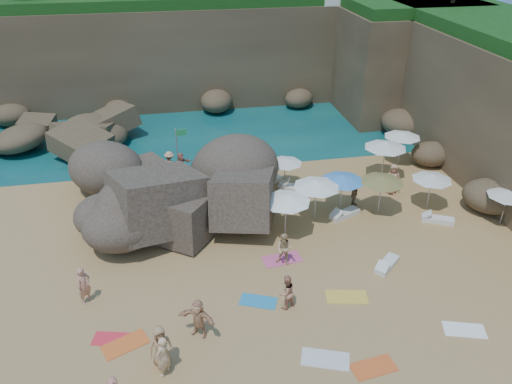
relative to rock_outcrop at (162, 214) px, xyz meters
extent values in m
plane|color=tan|center=(2.89, -4.97, 0.00)|extent=(120.00, 120.00, 0.00)
plane|color=#0C4751|center=(2.89, 25.03, 0.00)|extent=(120.00, 120.00, 0.00)
cube|color=brown|center=(4.89, 20.03, 4.00)|extent=(44.00, 8.00, 8.00)
cube|color=brown|center=(21.89, 3.03, 4.00)|extent=(8.00, 30.00, 8.00)
cube|color=brown|center=(19.89, 15.03, 4.00)|extent=(10.00, 12.00, 8.00)
cylinder|color=white|center=(-13.61, 25.03, 3.00)|extent=(0.10, 0.10, 6.00)
cylinder|color=white|center=(-12.11, 25.03, 3.00)|extent=(0.10, 0.10, 6.00)
cylinder|color=silver|center=(1.17, 3.75, 1.75)|extent=(0.07, 0.07, 3.50)
cube|color=green|center=(1.51, 3.75, 3.22)|extent=(0.61, 0.11, 0.39)
cylinder|color=silver|center=(5.31, 4.49, 0.95)|extent=(0.06, 0.06, 1.90)
cone|color=white|center=(5.31, 4.49, 1.85)|extent=(2.13, 2.13, 0.32)
cylinder|color=silver|center=(7.36, 1.79, 0.91)|extent=(0.05, 0.05, 1.83)
cone|color=silver|center=(7.36, 1.79, 1.78)|extent=(2.05, 2.05, 0.31)
cylinder|color=silver|center=(15.58, 3.64, 1.05)|extent=(0.06, 0.06, 2.10)
cone|color=silver|center=(15.58, 3.64, 2.05)|extent=(2.35, 2.35, 0.36)
cylinder|color=silver|center=(8.12, -1.97, 1.11)|extent=(0.07, 0.07, 2.22)
cone|color=white|center=(8.12, -1.97, 2.17)|extent=(2.49, 2.49, 0.38)
cylinder|color=silver|center=(11.78, -1.97, 1.07)|extent=(0.06, 0.06, 2.13)
cone|color=#C44922|center=(11.78, -1.97, 2.08)|extent=(2.39, 2.39, 0.36)
cylinder|color=silver|center=(13.61, 1.86, 1.15)|extent=(0.07, 0.07, 2.30)
cone|color=silver|center=(13.61, 1.86, 2.25)|extent=(2.58, 2.58, 0.39)
cylinder|color=silver|center=(14.71, -1.96, 0.98)|extent=(0.06, 0.06, 1.96)
cone|color=silver|center=(14.71, -1.96, 1.91)|extent=(2.20, 2.20, 0.33)
cylinder|color=silver|center=(6.20, -3.14, 1.11)|extent=(0.06, 0.06, 2.22)
cone|color=white|center=(6.20, -3.14, 2.16)|extent=(2.49, 2.49, 0.38)
cylinder|color=silver|center=(9.76, -1.41, 1.05)|extent=(0.06, 0.06, 2.11)
cone|color=#3B7ECA|center=(9.76, -1.41, 2.06)|extent=(2.37, 2.37, 0.36)
cylinder|color=silver|center=(17.77, -4.26, 0.94)|extent=(0.06, 0.06, 1.88)
cone|color=silver|center=(17.77, -4.26, 1.83)|extent=(2.11, 2.11, 0.32)
cube|color=white|center=(4.30, 1.06, 0.14)|extent=(1.81, 1.36, 0.27)
cube|color=white|center=(7.93, 1.24, 0.16)|extent=(2.17, 1.42, 0.32)
cube|color=silver|center=(6.41, 2.42, 0.15)|extent=(2.03, 1.48, 0.30)
cube|color=silver|center=(9.82, -2.04, 0.14)|extent=(1.87, 1.25, 0.28)
cube|color=silver|center=(14.54, -3.49, 0.13)|extent=(1.75, 1.23, 0.26)
cube|color=silver|center=(10.26, -6.66, 0.13)|extent=(1.59, 1.52, 0.26)
cube|color=orange|center=(-1.63, -9.34, 0.02)|extent=(1.92, 1.48, 0.03)
cube|color=silver|center=(5.72, -11.47, 0.02)|extent=(1.97, 1.45, 0.03)
cube|color=red|center=(-2.17, -8.95, 0.01)|extent=(1.59, 1.06, 0.03)
cube|color=#2283B9|center=(3.87, -7.89, 0.01)|extent=(1.74, 1.33, 0.03)
cube|color=#D75387|center=(5.56, -5.20, 0.02)|extent=(1.93, 1.12, 0.03)
cube|color=#DE5823|center=(7.34, -12.16, 0.01)|extent=(1.74, 1.04, 0.03)
cube|color=green|center=(-1.09, -2.01, 0.02)|extent=(1.85, 0.97, 0.03)
cube|color=gold|center=(7.68, -8.34, 0.02)|extent=(1.92, 1.23, 0.03)
cube|color=white|center=(11.62, -11.07, 0.01)|extent=(1.79, 1.26, 0.03)
imported|color=tan|center=(-3.32, -6.53, 0.88)|extent=(0.75, 0.75, 1.75)
imported|color=tan|center=(4.94, -8.44, 0.80)|extent=(0.97, 0.89, 1.60)
imported|color=tan|center=(0.66, 4.50, 0.85)|extent=(1.14, 1.04, 1.70)
imported|color=olive|center=(10.69, -1.04, 0.75)|extent=(0.86, 0.90, 1.50)
imported|color=tan|center=(13.38, -0.07, 0.93)|extent=(1.03, 0.78, 1.87)
imported|color=#C57162|center=(1.35, 4.61, 0.75)|extent=(1.37, 1.13, 1.50)
imported|color=#DAAC7C|center=(-0.17, -11.02, 0.87)|extent=(0.72, 0.76, 1.74)
imported|color=#A97C54|center=(-0.23, -10.57, 0.24)|extent=(1.28, 1.93, 0.47)
imported|color=tan|center=(1.22, -9.33, 0.22)|extent=(2.20, 2.24, 0.44)
imported|color=tan|center=(5.56, -5.56, 0.31)|extent=(1.50, 1.82, 0.62)
camera|label=1|loc=(0.74, -23.88, 14.54)|focal=35.00mm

